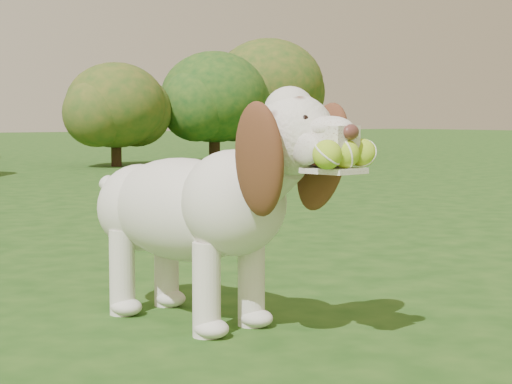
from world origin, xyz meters
TOP-DOWN VIEW (x-y plane):
  - ground at (0.00, 0.00)m, footprint 80.00×80.00m
  - dog at (0.53, 0.17)m, footprint 0.57×1.26m
  - shrub_h at (9.13, 11.93)m, footprint 2.25×2.25m
  - shrub_d at (4.50, 9.32)m, footprint 1.49×1.49m
  - shrub_f at (6.33, 9.49)m, footprint 1.74×1.74m

SIDE VIEW (x-z plane):
  - ground at x=0.00m, z-range 0.00..0.00m
  - dog at x=0.53m, z-range 0.03..0.85m
  - shrub_d at x=4.50m, z-range 0.14..1.68m
  - shrub_f at x=6.33m, z-range 0.16..1.96m
  - shrub_h at x=9.13m, z-range 0.21..2.54m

